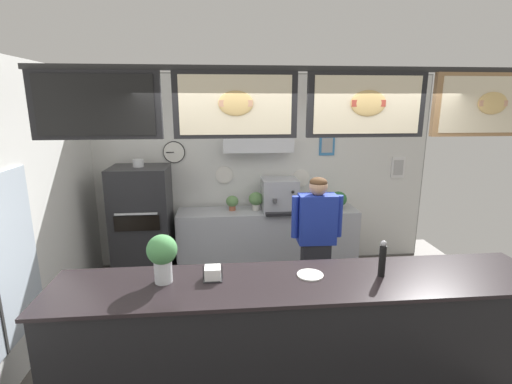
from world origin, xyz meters
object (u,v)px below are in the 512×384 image
(espresso_machine, at_px, (279,195))
(potted_basil, at_px, (232,202))
(potted_sage, at_px, (256,200))
(condiment_plate, at_px, (310,275))
(shop_worker, at_px, (316,242))
(pepper_grinder, at_px, (382,259))
(napkin_holder, at_px, (213,273))
(potted_thyme, at_px, (312,202))
(potted_rosemary, at_px, (338,200))
(basil_vase, at_px, (162,256))
(pizza_oven, at_px, (143,224))

(espresso_machine, bearing_deg, potted_basil, 174.50)
(potted_sage, xyz_separation_m, condiment_plate, (0.22, -2.40, -0.01))
(shop_worker, relative_size, pepper_grinder, 5.39)
(pepper_grinder, xyz_separation_m, napkin_holder, (-1.36, 0.07, -0.10))
(espresso_machine, xyz_separation_m, potted_basil, (-0.67, 0.06, -0.10))
(shop_worker, distance_m, napkin_holder, 1.66)
(potted_sage, distance_m, napkin_holder, 2.46)
(shop_worker, height_order, potted_thyme, shop_worker)
(napkin_holder, bearing_deg, espresso_machine, 69.03)
(potted_basil, relative_size, potted_rosemary, 0.84)
(potted_rosemary, xyz_separation_m, potted_sage, (-1.19, 0.04, 0.02))
(pepper_grinder, height_order, basil_vase, basil_vase)
(condiment_plate, bearing_deg, espresso_machine, 87.25)
(condiment_plate, bearing_deg, potted_sage, 95.14)
(potted_basil, bearing_deg, condiment_plate, -77.11)
(condiment_plate, xyz_separation_m, pepper_grinder, (0.57, -0.06, 0.14))
(pepper_grinder, bearing_deg, potted_sage, 107.77)
(potted_sage, distance_m, pepper_grinder, 2.59)
(condiment_plate, distance_m, napkin_holder, 0.79)
(potted_basil, bearing_deg, potted_sage, -4.06)
(espresso_machine, relative_size, potted_thyme, 2.55)
(pizza_oven, bearing_deg, napkin_holder, -65.95)
(pizza_oven, xyz_separation_m, potted_thyme, (2.38, 0.09, 0.23))
(espresso_machine, bearing_deg, shop_worker, -78.13)
(potted_sage, distance_m, condiment_plate, 2.41)
(potted_thyme, relative_size, potted_basil, 0.94)
(condiment_plate, distance_m, basil_vase, 1.19)
(potted_thyme, bearing_deg, basil_vase, -126.83)
(potted_basil, height_order, condiment_plate, potted_basil)
(espresso_machine, relative_size, potted_rosemary, 2.02)
(shop_worker, xyz_separation_m, condiment_plate, (-0.36, -1.19, 0.19))
(potted_thyme, bearing_deg, pizza_oven, -177.74)
(potted_thyme, xyz_separation_m, napkin_holder, (-1.38, -2.34, 0.08))
(pizza_oven, bearing_deg, condiment_plate, -51.62)
(pizza_oven, distance_m, condiment_plate, 2.89)
(basil_vase, bearing_deg, potted_rosemary, 47.72)
(potted_basil, distance_m, potted_sage, 0.34)
(shop_worker, xyz_separation_m, potted_rosemary, (0.62, 1.17, 0.17))
(pizza_oven, distance_m, potted_thyme, 2.39)
(espresso_machine, distance_m, potted_thyme, 0.49)
(pepper_grinder, bearing_deg, condiment_plate, 174.31)
(potted_rosemary, xyz_separation_m, basil_vase, (-2.14, -2.36, 0.22))
(potted_basil, relative_size, condiment_plate, 1.00)
(pizza_oven, height_order, potted_thyme, pizza_oven)
(potted_rosemary, bearing_deg, pepper_grinder, -99.52)
(pizza_oven, height_order, basil_vase, pizza_oven)
(condiment_plate, relative_size, basil_vase, 0.55)
(pizza_oven, relative_size, napkin_holder, 10.93)
(potted_basil, xyz_separation_m, potted_rosemary, (1.53, -0.07, 0.01))
(potted_rosemary, bearing_deg, condiment_plate, -112.49)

